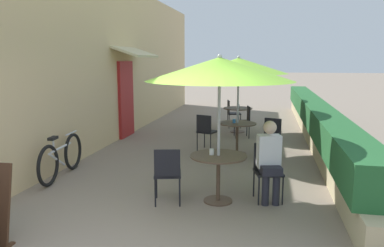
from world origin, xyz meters
name	(u,v)px	position (x,y,z in m)	size (l,w,h in m)	color
cafe_facade_wall	(127,61)	(-2.54, 6.88, 2.09)	(0.98, 14.03, 4.20)	#D6B784
planter_hedge	(315,120)	(2.75, 6.91, 0.54)	(0.60, 13.03, 1.01)	tan
patio_table_near	(218,167)	(0.79, 1.92, 0.55)	(0.86, 0.86, 0.73)	brown
patio_umbrella_near	(220,69)	(0.79, 1.92, 2.01)	(2.17, 2.17, 2.23)	#B7B7BC
cafe_chair_near_left	(267,167)	(1.51, 2.18, 0.52)	(0.48, 0.48, 0.87)	black
seated_patron_near_left	(269,158)	(1.54, 2.07, 0.69)	(0.41, 0.47, 1.25)	#23232D
cafe_chair_near_right	(167,171)	(0.06, 1.66, 0.52)	(0.48, 0.48, 0.87)	black
coffee_cup_near	(212,152)	(0.68, 1.93, 0.77)	(0.07, 0.07, 0.09)	white
patio_table_mid	(237,130)	(0.83, 4.89, 0.55)	(0.86, 0.86, 0.73)	brown
patio_umbrella_mid	(239,66)	(0.83, 4.89, 2.01)	(2.17, 2.17, 2.23)	#B7B7BC
cafe_chair_mid_left	(206,129)	(0.08, 5.07, 0.52)	(0.51, 0.51, 0.87)	black
cafe_chair_mid_right	(271,135)	(1.58, 4.72, 0.52)	(0.51, 0.51, 0.87)	black
coffee_cup_mid	(234,121)	(0.76, 4.85, 0.77)	(0.07, 0.07, 0.09)	teal
patio_table_far	(238,114)	(0.63, 7.54, 0.55)	(0.86, 0.86, 0.73)	brown
patio_umbrella_far	(239,64)	(0.63, 7.54, 2.01)	(2.17, 2.17, 2.23)	#B7B7BC
cafe_chair_far_left	(232,111)	(0.38, 8.27, 0.52)	(0.48, 0.48, 0.87)	black
cafe_chair_far_right	(245,119)	(0.88, 6.81, 0.52)	(0.48, 0.48, 0.87)	black
coffee_cup_far	(238,106)	(0.63, 7.67, 0.77)	(0.07, 0.07, 0.09)	white
bicycle_leaning	(61,157)	(-2.20, 2.54, 0.37)	(0.22, 1.73, 0.82)	black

